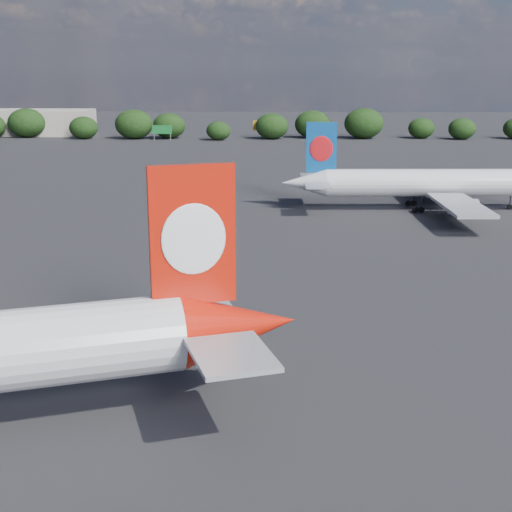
{
  "coord_description": "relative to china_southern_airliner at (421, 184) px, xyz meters",
  "views": [
    {
      "loc": [
        17.77,
        -41.58,
        22.49
      ],
      "look_at": [
        16.0,
        12.0,
        8.0
      ],
      "focal_mm": 50.0,
      "sensor_mm": 36.0,
      "label": 1
    }
  ],
  "objects": [
    {
      "name": "billboard_yellow",
      "position": [
        -28.11,
        111.14,
        -0.33
      ],
      "size": [
        5.0,
        0.3,
        5.5
      ],
      "color": "orange",
      "rests_on": "ground"
    },
    {
      "name": "highway_sign",
      "position": [
        -58.11,
        105.14,
        -1.07
      ],
      "size": [
        6.0,
        0.3,
        4.5
      ],
      "color": "#136326",
      "rests_on": "ground"
    },
    {
      "name": "ground",
      "position": [
        -40.11,
        -10.86,
        -4.2
      ],
      "size": [
        500.0,
        500.0,
        0.0
      ],
      "primitive_type": "plane",
      "color": "black",
      "rests_on": "ground"
    },
    {
      "name": "horizon_treeline",
      "position": [
        -36.43,
        110.26,
        -0.22
      ],
      "size": [
        203.71,
        15.37,
        9.34
      ],
      "color": "black",
      "rests_on": "ground"
    },
    {
      "name": "terminal_building",
      "position": [
        -105.11,
        121.14,
        -0.2
      ],
      "size": [
        42.0,
        16.0,
        8.0
      ],
      "color": "gray",
      "rests_on": "ground"
    },
    {
      "name": "china_southern_airliner",
      "position": [
        0.0,
        0.0,
        0.0
      ],
      "size": [
        42.16,
        40.05,
        13.78
      ],
      "color": "silver",
      "rests_on": "ground"
    }
  ]
}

